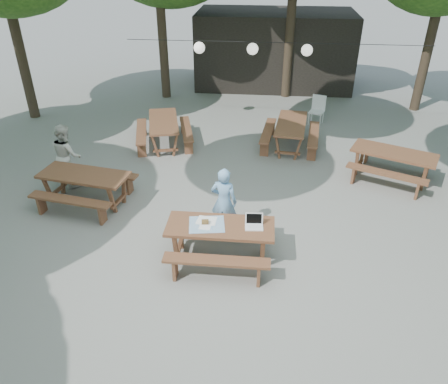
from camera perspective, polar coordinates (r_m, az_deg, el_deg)
ground at (r=9.12m, az=2.87°, el=-5.54°), size 80.00×80.00×0.00m
pavilion at (r=18.28m, az=6.58°, el=18.07°), size 6.00×3.00×2.80m
main_picnic_table at (r=8.28m, az=-0.48°, el=-6.42°), size 2.00×1.58×0.75m
picnic_table_nw at (r=10.42m, az=-17.58°, el=0.53°), size 2.14×1.88×0.75m
picnic_table_ne at (r=11.70m, az=21.06°, el=3.31°), size 2.38×2.22×0.75m
picnic_table_far_w at (r=12.92m, az=-7.83°, el=7.76°), size 2.00×2.23×0.75m
picnic_table_far_e at (r=12.78m, az=8.67°, el=7.43°), size 1.78×2.08×0.75m
woman at (r=8.77m, az=-0.01°, el=-1.25°), size 0.60×0.46×1.48m
second_person at (r=11.22m, az=-19.84°, el=4.59°), size 0.93×0.95×1.55m
plastic_chair at (r=14.68m, az=11.95°, el=9.70°), size 0.56×0.56×0.90m
laptop at (r=8.04m, az=3.95°, el=-4.09°), size 0.35×0.28×0.24m
tabletop_clutter at (r=8.10m, az=-2.31°, el=-4.16°), size 0.73×0.64×0.08m
paper_lanterns at (r=13.67m, az=3.81°, el=18.16°), size 9.00×0.34×0.38m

